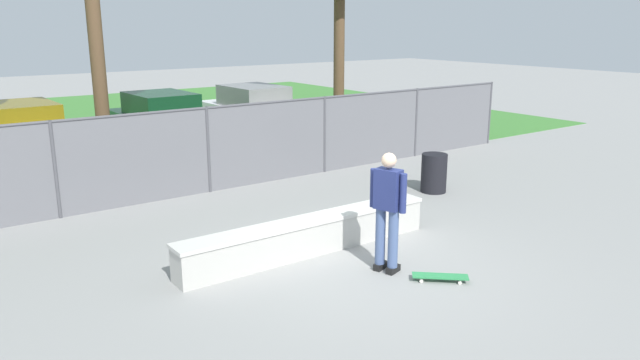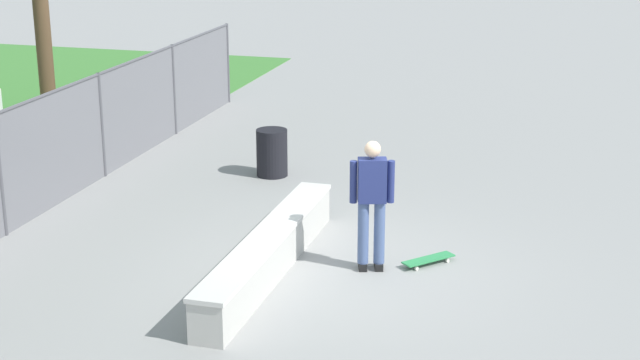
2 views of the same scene
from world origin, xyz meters
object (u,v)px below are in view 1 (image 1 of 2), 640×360
skateboard (440,276)px  car_white (252,111)px  car_green (160,121)px  trash_bin (434,173)px  car_yellow (21,134)px  concrete_ledge (309,236)px  skateboarder (388,207)px

skateboard → car_white: (3.61, 11.67, 0.77)m
car_green → trash_bin: car_green is taller
skateboard → car_yellow: 11.92m
car_white → trash_bin: 8.26m
concrete_ledge → car_green: car_green is taller
skateboard → trash_bin: size_ratio=0.85×
skateboarder → car_white: skateboarder is taller
concrete_ledge → trash_bin: bearing=17.8°
car_green → car_white: size_ratio=1.00×
skateboard → car_green: size_ratio=0.17×
skateboarder → car_yellow: bearing=105.5°
trash_bin → skateboarder: bearing=-144.9°
concrete_ledge → skateboard: bearing=-66.3°
skateboard → car_yellow: bearing=106.4°
car_yellow → trash_bin: (6.79, -8.00, -0.41)m
car_green → car_white: same height
skateboarder → skateboard: skateboarder is taller
skateboarder → car_green: 10.77m
skateboarder → car_white: 11.65m
concrete_ledge → skateboarder: 1.56m
car_green → car_white: (3.21, 0.20, 0.00)m
concrete_ledge → car_yellow: car_yellow is taller
car_yellow → skateboard: bearing=-73.6°
car_yellow → trash_bin: size_ratio=4.99×
concrete_ledge → car_green: size_ratio=1.08×
skateboarder → car_yellow: size_ratio=0.43×
skateboard → car_white: size_ratio=0.17×
skateboard → car_yellow: car_yellow is taller
car_yellow → trash_bin: 10.50m
concrete_ledge → car_yellow: 9.72m
trash_bin → skateboard: bearing=-135.1°
skateboard → car_white: car_white is taller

